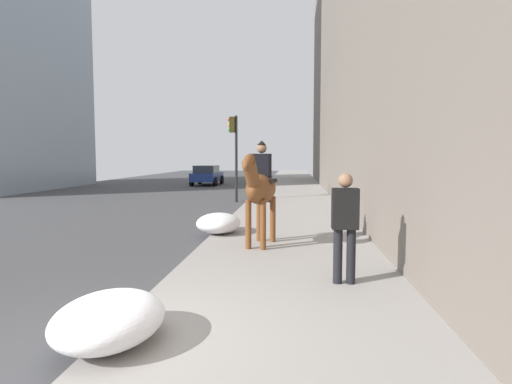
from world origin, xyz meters
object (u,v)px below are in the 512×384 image
Objects in this scene: mounted_horse_near at (260,187)px; car_near_lane at (207,175)px; traffic_light_near_curb at (234,145)px; pedestrian_greeting at (345,221)px.

mounted_horse_near reaches higher than car_near_lane.
car_near_lane is 12.30m from traffic_light_near_curb.
traffic_light_near_curb reaches higher than pedestrian_greeting.
pedestrian_greeting is at bearing -165.01° from traffic_light_near_curb.
traffic_light_near_curb is (10.25, 1.97, 1.21)m from mounted_horse_near.
traffic_light_near_curb is (-11.61, -3.60, 1.86)m from car_near_lane.
mounted_horse_near is at bearing 28.90° from pedestrian_greeting.
traffic_light_near_curb is (12.99, 3.48, 1.52)m from pedestrian_greeting.
mounted_horse_near is at bearing -169.14° from traffic_light_near_curb.
traffic_light_near_curb reaches higher than mounted_horse_near.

